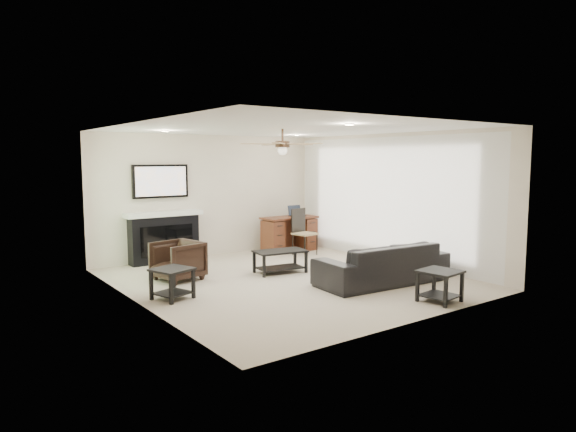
% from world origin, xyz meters
% --- Properties ---
extents(room_shell, '(5.50, 5.54, 2.52)m').
position_xyz_m(room_shell, '(0.19, 0.08, 1.68)').
color(room_shell, beige).
rests_on(room_shell, ground).
extents(sofa, '(2.30, 1.05, 0.65)m').
position_xyz_m(sofa, '(1.13, -1.10, 0.33)').
color(sofa, black).
rests_on(sofa, ground).
extents(armchair, '(0.84, 0.82, 0.66)m').
position_xyz_m(armchair, '(-1.47, 1.05, 0.33)').
color(armchair, black).
rests_on(armchair, ground).
extents(coffee_table, '(0.97, 0.63, 0.40)m').
position_xyz_m(coffee_table, '(0.23, 0.50, 0.20)').
color(coffee_table, black).
rests_on(coffee_table, ground).
extents(end_table_near, '(0.58, 0.58, 0.45)m').
position_xyz_m(end_table_near, '(0.98, -2.35, 0.23)').
color(end_table_near, black).
rests_on(end_table_near, ground).
extents(end_table_left, '(0.63, 0.63, 0.45)m').
position_xyz_m(end_table_left, '(-2.02, 0.00, 0.23)').
color(end_table_left, black).
rests_on(end_table_left, ground).
extents(fireplace_unit, '(1.52, 0.34, 1.91)m').
position_xyz_m(fireplace_unit, '(-1.06, 2.58, 0.95)').
color(fireplace_unit, black).
rests_on(fireplace_unit, ground).
extents(desk, '(1.22, 0.56, 0.76)m').
position_xyz_m(desk, '(1.63, 2.14, 0.38)').
color(desk, '#3D1B0F').
rests_on(desk, ground).
extents(desk_chair, '(0.48, 0.50, 0.97)m').
position_xyz_m(desk_chair, '(1.63, 1.59, 0.48)').
color(desk_chair, black).
rests_on(desk_chair, ground).
extents(laptop, '(0.33, 0.24, 0.23)m').
position_xyz_m(laptop, '(1.83, 2.12, 0.88)').
color(laptop, black).
rests_on(laptop, desk).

